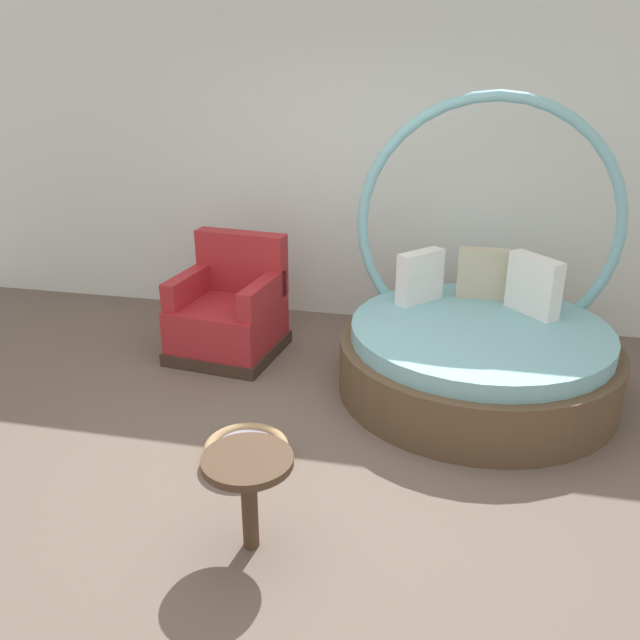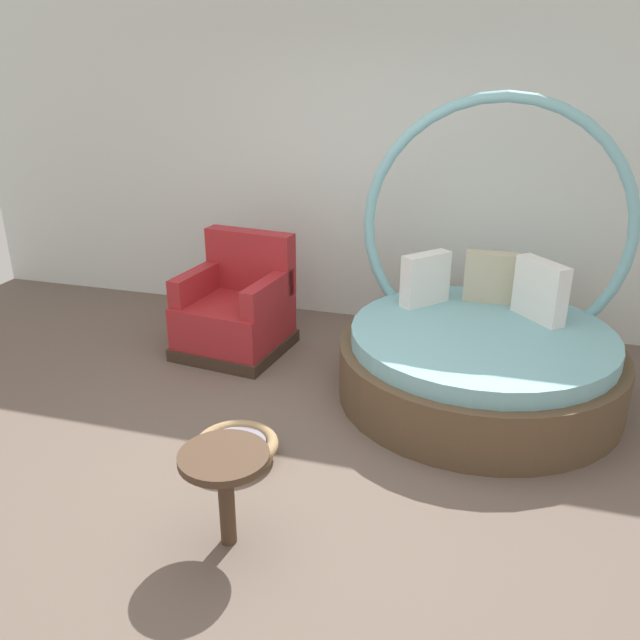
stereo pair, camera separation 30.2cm
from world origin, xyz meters
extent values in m
cube|color=#66564C|center=(0.00, 0.00, -0.01)|extent=(8.00, 8.00, 0.02)
cube|color=silver|center=(0.00, 2.56, 1.47)|extent=(8.00, 0.12, 2.94)
cylinder|color=brown|center=(1.02, 1.22, 0.20)|extent=(1.97, 1.97, 0.40)
cylinder|color=#7AB7C1|center=(1.02, 1.22, 0.46)|extent=(1.81, 1.81, 0.12)
torus|color=#7AB7C1|center=(1.02, 1.77, 1.08)|extent=(1.95, 0.08, 1.95)
cube|color=white|center=(1.38, 1.54, 0.73)|extent=(0.37, 0.40, 0.43)
cube|color=#BCB293|center=(1.02, 1.81, 0.71)|extent=(0.38, 0.12, 0.38)
cube|color=white|center=(0.56, 1.62, 0.71)|extent=(0.35, 0.37, 0.39)
cube|color=#38281E|center=(-0.95, 1.46, 0.05)|extent=(0.89, 0.89, 0.10)
cube|color=#A32328|center=(-0.95, 1.46, 0.27)|extent=(0.85, 0.85, 0.34)
cube|color=#A32328|center=(-0.91, 1.76, 0.69)|extent=(0.77, 0.25, 0.50)
cube|color=#A32328|center=(-1.26, 1.49, 0.55)|extent=(0.20, 0.69, 0.22)
cube|color=#A32328|center=(-0.63, 1.42, 0.55)|extent=(0.20, 0.69, 0.22)
cylinder|color=#9E7F56|center=(-0.33, 0.03, 0.03)|extent=(0.44, 0.44, 0.06)
torus|color=#9E7F56|center=(-0.33, 0.03, 0.10)|extent=(0.51, 0.51, 0.07)
cylinder|color=gray|center=(-0.33, 0.03, 0.08)|extent=(0.36, 0.36, 0.05)
cylinder|color=#473323|center=(-0.08, -0.66, 0.24)|extent=(0.08, 0.08, 0.48)
cylinder|color=#473323|center=(-0.08, -0.66, 0.50)|extent=(0.44, 0.44, 0.04)
camera|label=1|loc=(0.80, -3.12, 2.28)|focal=36.66mm
camera|label=2|loc=(1.09, -3.05, 2.28)|focal=36.66mm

